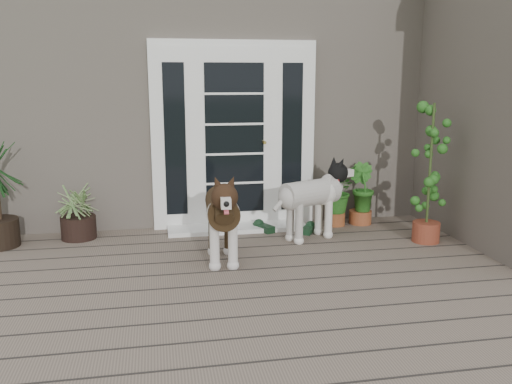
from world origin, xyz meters
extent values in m
cube|color=#6B5B4C|center=(0.00, 0.40, 0.06)|extent=(6.20, 4.60, 0.12)
cube|color=#665E54|center=(0.00, 4.65, 1.55)|extent=(7.40, 4.00, 3.10)
cube|color=white|center=(-0.20, 2.60, 1.19)|extent=(1.90, 0.14, 2.15)
cube|color=white|center=(-0.20, 2.40, 0.14)|extent=(1.60, 0.40, 0.05)
imported|color=#164E1B|center=(0.98, 2.39, 0.44)|extent=(0.69, 0.69, 0.63)
imported|color=#224D16|center=(1.31, 2.40, 0.38)|extent=(0.46, 0.46, 0.53)
imported|color=#265819|center=(2.38, 2.40, 0.44)|extent=(0.56, 0.56, 0.64)
camera|label=1|loc=(-1.10, -3.61, 1.86)|focal=38.04mm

